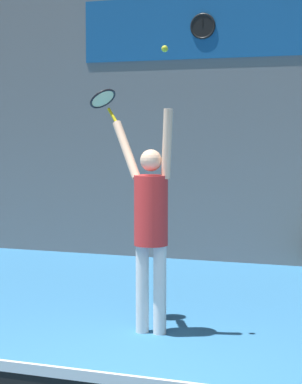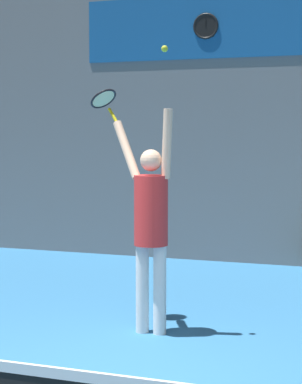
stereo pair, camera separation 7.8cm
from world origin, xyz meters
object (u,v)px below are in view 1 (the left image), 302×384
tennis_racket (104,100)px  tennis_player (151,220)px  tennis_ball (165,49)px  scoreboard_clock (203,26)px

tennis_racket → tennis_player: bearing=-27.4°
tennis_racket → tennis_ball: size_ratio=5.94×
tennis_ball → tennis_player: bearing=161.7°
tennis_player → tennis_ball: 1.67m
scoreboard_clock → tennis_player: bearing=-82.4°
scoreboard_clock → tennis_ball: scoreboard_clock is taller
scoreboard_clock → tennis_player: size_ratio=0.18×
tennis_player → tennis_racket: size_ratio=5.86×
tennis_player → tennis_racket: 1.40m
tennis_racket → tennis_ball: (0.80, -0.38, 0.46)m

